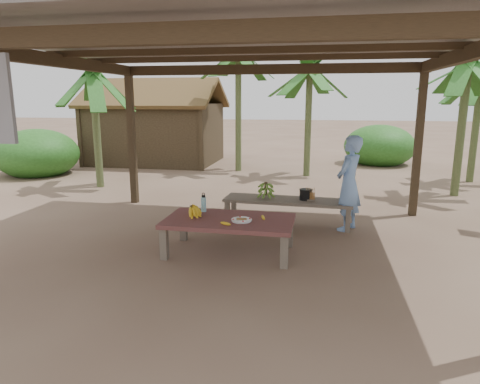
% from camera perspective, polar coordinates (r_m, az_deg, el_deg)
% --- Properties ---
extents(ground, '(80.00, 80.00, 0.00)m').
position_cam_1_polar(ground, '(6.45, 0.82, -7.19)').
color(ground, brown).
rests_on(ground, ground).
extents(pavilion, '(6.60, 5.60, 2.95)m').
position_cam_1_polar(pavilion, '(6.10, 0.75, 18.18)').
color(pavilion, black).
rests_on(pavilion, ground).
extents(work_table, '(1.81, 1.01, 0.50)m').
position_cam_1_polar(work_table, '(6.05, -1.44, -4.20)').
color(work_table, brown).
rests_on(work_table, ground).
extents(bench, '(2.23, 0.72, 0.45)m').
position_cam_1_polar(bench, '(7.48, 6.38, -1.36)').
color(bench, brown).
rests_on(bench, ground).
extents(ripe_banana_bunch, '(0.30, 0.26, 0.18)m').
position_cam_1_polar(ripe_banana_bunch, '(6.18, -6.54, -2.44)').
color(ripe_banana_bunch, yellow).
rests_on(ripe_banana_bunch, work_table).
extents(plate, '(0.28, 0.28, 0.04)m').
position_cam_1_polar(plate, '(5.90, 0.21, -3.77)').
color(plate, white).
rests_on(plate, work_table).
extents(loose_banana_front, '(0.15, 0.06, 0.04)m').
position_cam_1_polar(loose_banana_front, '(5.73, -1.94, -4.23)').
color(loose_banana_front, yellow).
rests_on(loose_banana_front, work_table).
extents(loose_banana_side, '(0.09, 0.15, 0.04)m').
position_cam_1_polar(loose_banana_side, '(6.03, 3.11, -3.41)').
color(loose_banana_side, yellow).
rests_on(loose_banana_side, work_table).
extents(water_flask, '(0.08, 0.08, 0.29)m').
position_cam_1_polar(water_flask, '(6.41, -4.88, -1.56)').
color(water_flask, '#46BFDA').
rests_on(water_flask, work_table).
extents(green_banana_stalk, '(0.28, 0.28, 0.30)m').
position_cam_1_polar(green_banana_stalk, '(7.50, 3.48, 0.32)').
color(green_banana_stalk, '#598C2D').
rests_on(green_banana_stalk, bench).
extents(cooking_pot, '(0.21, 0.21, 0.18)m').
position_cam_1_polar(cooking_pot, '(7.44, 8.75, -0.37)').
color(cooking_pot, black).
rests_on(cooking_pot, bench).
extents(skewer_rack, '(0.18, 0.09, 0.24)m').
position_cam_1_polar(skewer_rack, '(7.36, 9.35, -0.29)').
color(skewer_rack, '#A57F47').
rests_on(skewer_rack, bench).
extents(woman, '(0.61, 0.69, 1.58)m').
position_cam_1_polar(woman, '(7.26, 14.31, 1.12)').
color(woman, '#78A2E4').
rests_on(woman, ground).
extents(hut, '(4.40, 3.43, 2.85)m').
position_cam_1_polar(hut, '(15.08, -11.04, 8.09)').
color(hut, black).
rests_on(hut, ground).
extents(banana_plant_ne, '(1.80, 1.80, 3.16)m').
position_cam_1_polar(banana_plant_ne, '(10.69, 28.04, 13.68)').
color(banana_plant_ne, '#596638').
rests_on(banana_plant_ne, ground).
extents(banana_plant_n, '(1.80, 1.80, 3.22)m').
position_cam_1_polar(banana_plant_n, '(12.23, 9.27, 14.82)').
color(banana_plant_n, '#596638').
rests_on(banana_plant_n, ground).
extents(banana_plant_nw, '(1.80, 1.80, 3.76)m').
position_cam_1_polar(banana_plant_nw, '(13.01, -0.23, 17.14)').
color(banana_plant_nw, '#596638').
rests_on(banana_plant_nw, ground).
extents(banana_plant_w, '(1.80, 1.80, 2.98)m').
position_cam_1_polar(banana_plant_w, '(11.08, -18.97, 13.42)').
color(banana_plant_w, '#596638').
rests_on(banana_plant_w, ground).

